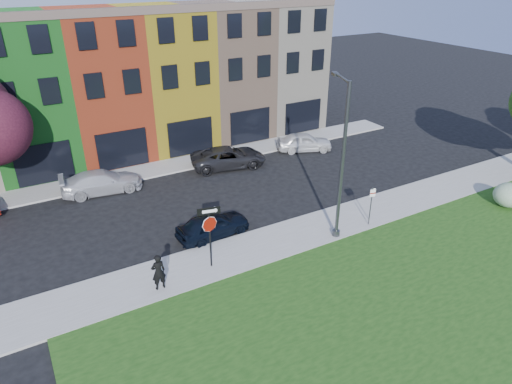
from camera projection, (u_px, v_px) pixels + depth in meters
ground at (324, 268)px, 21.52m from camera, size 120.00×120.00×0.00m
sidewalk_near at (320, 228)px, 24.71m from camera, size 40.00×3.00×0.12m
sidewalk_far at (158, 169)px, 31.81m from camera, size 40.00×2.40×0.12m
rowhouse_block at (132, 79)px, 34.61m from camera, size 30.00×10.12×10.00m
stop_sign at (209, 225)px, 20.50m from camera, size 1.03×0.28×3.13m
man at (158, 272)px, 19.65m from camera, size 0.66×0.46×1.73m
sedan_near at (213, 225)px, 23.79m from camera, size 2.21×4.16×1.33m
parked_car_silver at (102, 182)px, 28.39m from camera, size 2.92×5.24×1.41m
parked_car_dark at (229, 157)px, 31.92m from camera, size 4.48×6.18×1.45m
parked_car_white at (304, 142)px, 34.72m from camera, size 4.66×5.35×1.41m
street_lamp at (341, 162)px, 22.27m from camera, size 1.16×2.46×8.09m
parking_sign_a at (371, 202)px, 24.29m from camera, size 0.32×0.12×2.24m
parking_sign_b at (372, 199)px, 24.84m from camera, size 0.32×0.10×1.98m
shrub at (509, 195)px, 26.53m from camera, size 1.69×1.69×1.44m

